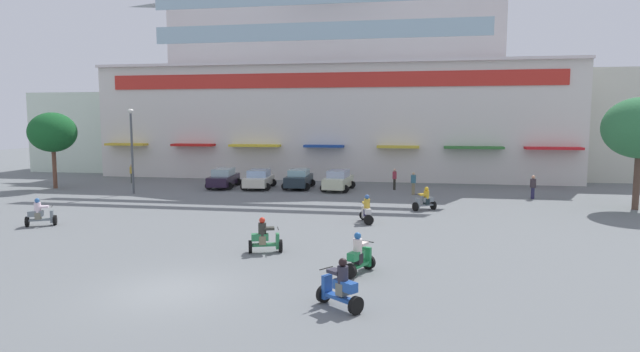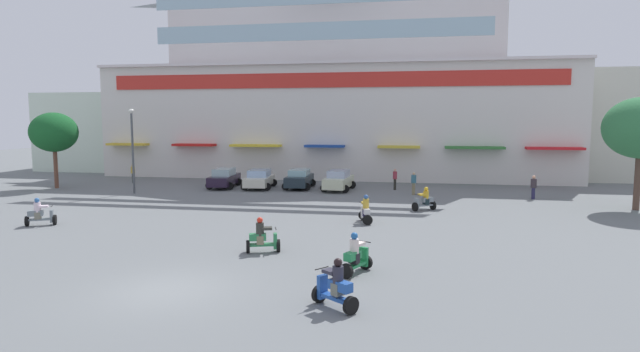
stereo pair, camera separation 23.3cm
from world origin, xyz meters
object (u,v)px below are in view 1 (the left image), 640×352
(scooter_rider_3, at_px, (367,211))
(plaza_tree_1, at_px, (640,128))
(parked_car_1, at_px, (259,179))
(pedestrian_3, at_px, (533,186))
(scooter_rider_0, at_px, (265,238))
(pedestrian_2, at_px, (395,178))
(parked_car_3, at_px, (338,180))
(streetlamp_near, at_px, (132,144))
(parked_car_2, at_px, (299,179))
(scooter_rider_2, at_px, (359,256))
(parked_car_0, at_px, (224,178))
(pedestrian_0, at_px, (413,182))
(scooter_rider_4, at_px, (425,201))
(scooter_rider_1, at_px, (40,215))
(pedestrian_1, at_px, (132,172))
(scooter_rider_5, at_px, (340,287))
(plaza_tree_0, at_px, (53,132))

(scooter_rider_3, bearing_deg, plaza_tree_1, 23.69)
(parked_car_1, xyz_separation_m, pedestrian_3, (20.03, -1.94, 0.17))
(scooter_rider_0, xyz_separation_m, pedestrian_2, (4.58, 20.08, 0.35))
(plaza_tree_1, bearing_deg, scooter_rider_0, -144.40)
(parked_car_3, bearing_deg, streetlamp_near, -163.48)
(streetlamp_near, bearing_deg, parked_car_2, 23.39)
(scooter_rider_2, bearing_deg, parked_car_0, 121.33)
(pedestrian_2, bearing_deg, plaza_tree_1, -23.28)
(parked_car_2, xyz_separation_m, pedestrian_0, (8.87, -1.94, 0.17))
(scooter_rider_2, relative_size, scooter_rider_4, 1.07)
(scooter_rider_1, bearing_deg, scooter_rider_0, -13.78)
(parked_car_1, distance_m, scooter_rider_0, 19.97)
(scooter_rider_3, bearing_deg, pedestrian_1, 147.40)
(parked_car_0, distance_m, pedestrian_1, 8.87)
(scooter_rider_1, xyz_separation_m, streetlamp_near, (-1.39, 11.54, 3.05))
(scooter_rider_1, height_order, scooter_rider_4, scooter_rider_1)
(parked_car_0, relative_size, scooter_rider_5, 2.96)
(parked_car_0, bearing_deg, plaza_tree_1, -10.63)
(plaza_tree_0, height_order, scooter_rider_5, plaza_tree_0)
(parked_car_1, bearing_deg, parked_car_0, -179.94)
(plaza_tree_1, height_order, scooter_rider_3, plaza_tree_1)
(scooter_rider_3, bearing_deg, parked_car_2, 116.91)
(scooter_rider_1, distance_m, pedestrian_0, 23.76)
(parked_car_1, height_order, pedestrian_3, pedestrian_3)
(parked_car_2, bearing_deg, pedestrian_3, -8.31)
(pedestrian_2, bearing_deg, streetlamp_near, -163.95)
(scooter_rider_3, height_order, pedestrian_1, pedestrian_1)
(pedestrian_3, bearing_deg, scooter_rider_1, -152.53)
(streetlamp_near, bearing_deg, parked_car_1, 27.98)
(pedestrian_0, relative_size, pedestrian_1, 1.01)
(plaza_tree_0, xyz_separation_m, scooter_rider_3, (25.39, -9.41, -3.78))
(parked_car_2, distance_m, pedestrian_3, 17.11)
(plaza_tree_1, distance_m, scooter_rider_1, 34.04)
(scooter_rider_4, height_order, pedestrian_1, pedestrian_1)
(parked_car_3, bearing_deg, parked_car_0, 179.65)
(scooter_rider_1, bearing_deg, scooter_rider_4, 22.60)
(parked_car_1, height_order, pedestrian_1, pedestrian_1)
(plaza_tree_1, height_order, streetlamp_near, plaza_tree_1)
(plaza_tree_1, distance_m, pedestrian_3, 7.34)
(pedestrian_0, bearing_deg, parked_car_1, 173.29)
(scooter_rider_3, bearing_deg, scooter_rider_2, -86.65)
(plaza_tree_0, distance_m, parked_car_1, 16.50)
(parked_car_0, relative_size, parked_car_2, 1.09)
(plaza_tree_0, distance_m, scooter_rider_1, 16.41)
(pedestrian_0, height_order, pedestrian_3, pedestrian_0)
(scooter_rider_4, distance_m, pedestrian_1, 26.02)
(parked_car_1, height_order, scooter_rider_3, scooter_rider_3)
(plaza_tree_1, bearing_deg, parked_car_3, 164.56)
(pedestrian_2, bearing_deg, plaza_tree_0, -171.87)
(scooter_rider_3, relative_size, streetlamp_near, 0.25)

